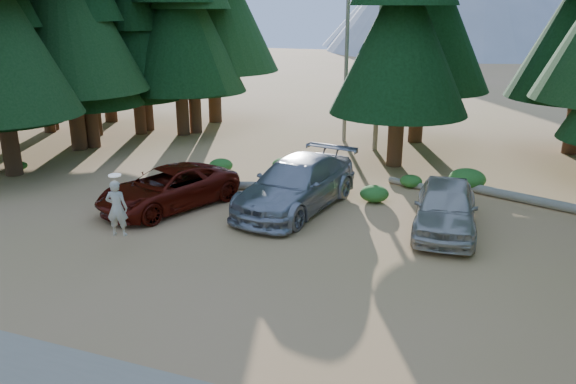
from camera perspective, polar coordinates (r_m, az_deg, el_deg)
name	(u,v)px	position (r m, az deg, el deg)	size (l,w,h in m)	color
ground	(235,267)	(15.78, -5.36, -7.59)	(160.00, 160.00, 0.00)	tan
forest_belt_north	(361,147)	(29.25, 7.46, 4.59)	(36.00, 7.00, 22.00)	black
snag_front	(381,26)	(27.79, 9.41, 16.31)	(0.24, 0.24, 12.00)	gray
snag_back	(347,45)	(29.74, 6.00, 14.64)	(0.20, 0.20, 10.00)	gray
red_pickup	(168,188)	(20.43, -12.07, 0.39)	(2.40, 5.20, 1.45)	#570F07
silver_minivan_center	(296,184)	(19.86, 0.86, 0.78)	(2.48, 6.10, 1.77)	#9A9CA2
silver_minivan_right	(446,207)	(18.56, 15.72, -1.47)	(1.90, 4.73, 1.61)	#BCB5A7
frisbee_player	(117,208)	(17.02, -16.99, -1.55)	(0.71, 0.58, 1.85)	beige
log_left	(288,186)	(22.10, -0.05, 0.65)	(0.32, 0.32, 4.42)	gray
log_mid	(426,187)	(22.64, 13.83, 0.46)	(0.26, 0.26, 3.21)	gray
log_right	(516,197)	(22.43, 22.16, -0.45)	(0.35, 0.35, 5.44)	gray
shrub_far_left	(202,173)	(23.33, -8.73, 1.88)	(1.27, 1.27, 0.70)	#30611D
shrub_left	(221,165)	(24.65, -6.84, 2.70)	(1.04, 1.04, 0.57)	#30611D
shrub_center_left	(284,165)	(24.60, -0.40, 2.81)	(1.05, 1.05, 0.57)	#30611D
shrub_center_right	(411,181)	(22.94, 12.39, 1.09)	(0.88, 0.88, 0.48)	#30611D
shrub_right	(374,194)	(20.98, 8.76, -0.16)	(1.07, 1.07, 0.59)	#30611D
shrub_far_right	(467,179)	(23.29, 17.75, 1.29)	(1.44, 1.44, 0.79)	#30611D
shrub_edge_west	(20,166)	(27.50, -25.60, 2.42)	(0.66, 0.66, 0.36)	#30611D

